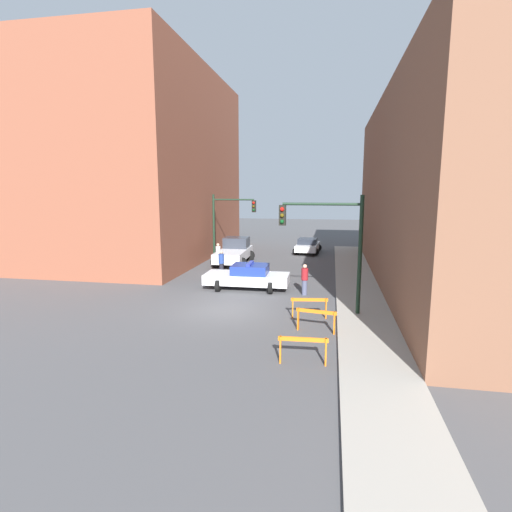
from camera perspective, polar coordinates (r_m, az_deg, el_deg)
name	(u,v)px	position (r m, az deg, el deg)	size (l,w,h in m)	color
ground_plane	(227,310)	(18.78, -4.11, -7.72)	(120.00, 120.00, 0.00)	#4C4C4F
sidewalk_right	(365,317)	(18.24, 15.29, -8.35)	(2.40, 44.00, 0.12)	#9E998E
building_corner_left	(130,166)	(35.54, -17.62, 12.15)	(14.00, 20.00, 14.98)	brown
building_right	(487,189)	(26.81, 30.14, 8.26)	(12.00, 28.00, 11.14)	brown
traffic_light_near	(333,236)	(17.71, 10.96, 2.78)	(3.64, 0.35, 5.20)	black
traffic_light_far	(227,218)	(31.09, -4.12, 5.46)	(3.44, 0.35, 5.20)	black
police_car	(248,276)	(22.45, -1.20, -2.94)	(4.73, 2.42, 1.52)	white
white_truck	(234,252)	(30.35, -3.11, 0.64)	(2.73, 5.45, 1.90)	silver
parked_car_near	(308,245)	(35.69, 7.39, 1.51)	(2.43, 4.39, 1.31)	silver
pedestrian_crossing	(221,263)	(25.96, -4.97, -0.98)	(0.51, 0.51, 1.66)	black
pedestrian_corner	(218,254)	(29.56, -5.44, 0.29)	(0.51, 0.51, 1.66)	black
pedestrian_sidewalk	(305,279)	(21.32, 6.96, -3.29)	(0.36, 0.36, 1.66)	#474C66
barrier_front	(303,346)	(13.11, 6.73, -12.62)	(1.60, 0.24, 0.90)	orange
barrier_mid	(316,317)	(15.97, 8.59, -8.58)	(1.59, 0.41, 0.90)	orange
barrier_back	(309,304)	(17.58, 7.62, -6.88)	(1.59, 0.37, 0.90)	orange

